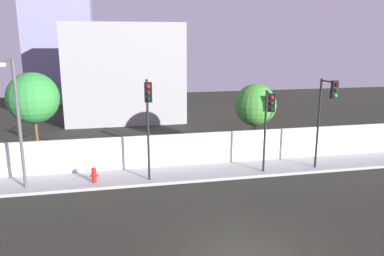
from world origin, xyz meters
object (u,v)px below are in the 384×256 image
(roadside_tree_leftmost, at_px, (33,98))
(traffic_light_center, at_px, (268,115))
(fire_hydrant, at_px, (94,174))
(roadside_tree_midleft, at_px, (255,105))
(traffic_light_left, at_px, (327,106))
(traffic_light_right, at_px, (148,110))
(street_lamp_curbside, at_px, (16,113))

(roadside_tree_leftmost, bearing_deg, traffic_light_center, -19.26)
(traffic_light_center, bearing_deg, fire_hydrant, 174.36)
(roadside_tree_midleft, bearing_deg, traffic_light_left, -60.06)
(traffic_light_center, relative_size, roadside_tree_midleft, 0.99)
(roadside_tree_leftmost, xyz_separation_m, roadside_tree_midleft, (12.79, 0.00, -0.83))
(traffic_light_center, distance_m, roadside_tree_leftmost, 12.59)
(traffic_light_right, distance_m, roadside_tree_midleft, 8.14)
(fire_hydrant, relative_size, roadside_tree_leftmost, 0.15)
(fire_hydrant, bearing_deg, roadside_tree_leftmost, 133.75)
(traffic_light_left, xyz_separation_m, roadside_tree_leftmost, (-15.13, 4.06, 0.25))
(traffic_light_left, bearing_deg, roadside_tree_midleft, 119.94)
(traffic_light_left, relative_size, traffic_light_right, 0.97)
(street_lamp_curbside, xyz_separation_m, fire_hydrant, (3.21, 0.36, -3.30))
(traffic_light_left, distance_m, street_lamp_curbside, 15.20)
(street_lamp_curbside, bearing_deg, traffic_light_right, -5.04)
(traffic_light_center, bearing_deg, roadside_tree_leftmost, 160.74)
(street_lamp_curbside, xyz_separation_m, roadside_tree_midleft, (12.86, 3.65, -0.72))
(roadside_tree_midleft, bearing_deg, traffic_light_center, -102.46)
(traffic_light_left, relative_size, traffic_light_center, 1.12)
(traffic_light_right, bearing_deg, roadside_tree_midleft, 30.91)
(street_lamp_curbside, height_order, roadside_tree_midleft, street_lamp_curbside)
(traffic_light_center, xyz_separation_m, roadside_tree_midleft, (0.92, 4.15, -0.22))
(traffic_light_left, bearing_deg, roadside_tree_leftmost, 164.97)
(traffic_light_left, distance_m, traffic_light_right, 9.30)
(traffic_light_left, distance_m, roadside_tree_midleft, 4.72)
(traffic_light_left, height_order, roadside_tree_leftmost, roadside_tree_leftmost)
(traffic_light_right, xyz_separation_m, street_lamp_curbside, (-5.90, 0.52, 0.02))
(fire_hydrant, bearing_deg, traffic_light_right, -18.13)
(traffic_light_center, height_order, street_lamp_curbside, street_lamp_curbside)
(street_lamp_curbside, distance_m, fire_hydrant, 4.62)
(traffic_light_right, distance_m, street_lamp_curbside, 5.92)
(traffic_light_right, height_order, street_lamp_curbside, street_lamp_curbside)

